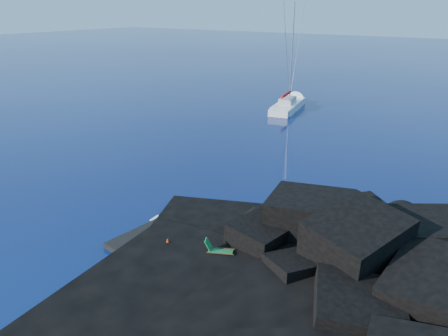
{
  "coord_description": "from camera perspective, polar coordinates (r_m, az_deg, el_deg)",
  "views": [
    {
      "loc": [
        19.17,
        -17.27,
        14.05
      ],
      "look_at": [
        1.24,
        9.32,
        2.0
      ],
      "focal_mm": 35.0,
      "sensor_mm": 36.0,
      "label": 1
    }
  ],
  "objects": [
    {
      "name": "marker_cone",
      "position": [
        26.86,
        -7.36,
        -9.59
      ],
      "size": [
        0.46,
        0.46,
        0.54
      ],
      "primitive_type": "cone",
      "rotation": [
        0.0,
        0.0,
        0.38
      ],
      "color": "#DD3E0B",
      "rests_on": "beach"
    },
    {
      "name": "beach",
      "position": [
        26.99,
        -4.82,
        -10.86
      ],
      "size": [
        9.08,
        6.86,
        0.7
      ],
      "primitive_type": "cube",
      "rotation": [
        0.0,
        0.0,
        -0.1
      ],
      "color": "black",
      "rests_on": "ground"
    },
    {
      "name": "ground",
      "position": [
        29.38,
        -12.4,
        -8.5
      ],
      "size": [
        400.0,
        400.0,
        0.0
      ],
      "primitive_type": "plane",
      "color": "#030934",
      "rests_on": "ground"
    },
    {
      "name": "sunbather",
      "position": [
        26.1,
        -1.84,
        -10.67
      ],
      "size": [
        1.72,
        0.61,
        0.22
      ],
      "primitive_type": null,
      "rotation": [
        0.0,
        0.0,
        0.12
      ],
      "color": "tan",
      "rests_on": "towel"
    },
    {
      "name": "surf_foam",
      "position": [
        29.91,
        1.36,
        -7.44
      ],
      "size": [
        10.0,
        8.0,
        0.06
      ],
      "primitive_type": null,
      "color": "white",
      "rests_on": "ground"
    },
    {
      "name": "towel",
      "position": [
        26.17,
        -1.84,
        -10.93
      ],
      "size": [
        1.89,
        1.06,
        0.05
      ],
      "primitive_type": "cube",
      "rotation": [
        0.0,
        0.0,
        0.12
      ],
      "color": "silver",
      "rests_on": "beach"
    },
    {
      "name": "deck_chair",
      "position": [
        25.54,
        -0.42,
        -10.36
      ],
      "size": [
        1.78,
        1.34,
        1.12
      ],
      "primitive_type": null,
      "rotation": [
        0.0,
        0.0,
        0.44
      ],
      "color": "#186D35",
      "rests_on": "beach"
    },
    {
      "name": "sailboat",
      "position": [
        63.53,
        8.36,
        7.6
      ],
      "size": [
        5.61,
        14.14,
        14.51
      ],
      "primitive_type": null,
      "rotation": [
        0.0,
        0.0,
        0.2
      ],
      "color": "white",
      "rests_on": "ground"
    },
    {
      "name": "headland",
      "position": [
        25.43,
        14.58,
        -13.71
      ],
      "size": [
        24.0,
        24.0,
        3.6
      ],
      "primitive_type": null,
      "color": "black",
      "rests_on": "ground"
    }
  ]
}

